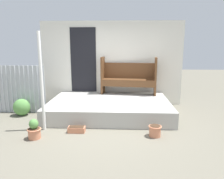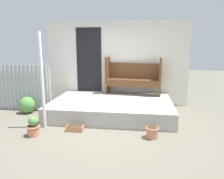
{
  "view_description": "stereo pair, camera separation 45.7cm",
  "coord_description": "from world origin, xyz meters",
  "px_view_note": "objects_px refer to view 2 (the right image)",
  "views": [
    {
      "loc": [
        0.35,
        -4.69,
        1.91
      ],
      "look_at": [
        0.12,
        0.38,
        0.85
      ],
      "focal_mm": 35.0,
      "sensor_mm": 36.0,
      "label": 1
    },
    {
      "loc": [
        0.81,
        -4.64,
        1.91
      ],
      "look_at": [
        0.12,
        0.38,
        0.85
      ],
      "focal_mm": 35.0,
      "sensor_mm": 36.0,
      "label": 2
    }
  ],
  "objects_px": {
    "planter_box_rect": "(75,128)",
    "flower_pot_middle": "(152,132)",
    "support_post": "(42,81)",
    "bench": "(133,76)",
    "shrub_by_fence": "(27,105)",
    "flower_pot_left": "(33,127)"
  },
  "relations": [
    {
      "from": "flower_pot_middle",
      "to": "shrub_by_fence",
      "type": "bearing_deg",
      "value": 160.26
    },
    {
      "from": "support_post",
      "to": "shrub_by_fence",
      "type": "relative_size",
      "value": 4.73
    },
    {
      "from": "support_post",
      "to": "shrub_by_fence",
      "type": "distance_m",
      "value": 1.6
    },
    {
      "from": "support_post",
      "to": "flower_pot_middle",
      "type": "relative_size",
      "value": 7.82
    },
    {
      "from": "bench",
      "to": "flower_pot_left",
      "type": "distance_m",
      "value": 3.29
    },
    {
      "from": "planter_box_rect",
      "to": "shrub_by_fence",
      "type": "relative_size",
      "value": 0.8
    },
    {
      "from": "support_post",
      "to": "planter_box_rect",
      "type": "bearing_deg",
      "value": -9.23
    },
    {
      "from": "bench",
      "to": "planter_box_rect",
      "type": "bearing_deg",
      "value": -113.15
    },
    {
      "from": "support_post",
      "to": "flower_pot_middle",
      "type": "xyz_separation_m",
      "value": [
        2.45,
        -0.27,
        -0.96
      ]
    },
    {
      "from": "flower_pot_middle",
      "to": "planter_box_rect",
      "type": "relative_size",
      "value": 0.75
    },
    {
      "from": "flower_pot_left",
      "to": "shrub_by_fence",
      "type": "height_order",
      "value": "shrub_by_fence"
    },
    {
      "from": "bench",
      "to": "flower_pot_middle",
      "type": "height_order",
      "value": "bench"
    },
    {
      "from": "bench",
      "to": "shrub_by_fence",
      "type": "relative_size",
      "value": 3.68
    },
    {
      "from": "bench",
      "to": "flower_pot_left",
      "type": "xyz_separation_m",
      "value": [
        -1.99,
        -2.5,
        -0.77
      ]
    },
    {
      "from": "support_post",
      "to": "flower_pot_left",
      "type": "relative_size",
      "value": 5.2
    },
    {
      "from": "flower_pot_middle",
      "to": "planter_box_rect",
      "type": "xyz_separation_m",
      "value": [
        -1.69,
        0.14,
        -0.07
      ]
    },
    {
      "from": "bench",
      "to": "planter_box_rect",
      "type": "height_order",
      "value": "bench"
    },
    {
      "from": "planter_box_rect",
      "to": "bench",
      "type": "bearing_deg",
      "value": 60.92
    },
    {
      "from": "flower_pot_left",
      "to": "support_post",
      "type": "bearing_deg",
      "value": 85.54
    },
    {
      "from": "flower_pot_left",
      "to": "flower_pot_middle",
      "type": "relative_size",
      "value": 1.51
    },
    {
      "from": "planter_box_rect",
      "to": "flower_pot_middle",
      "type": "bearing_deg",
      "value": -4.8
    },
    {
      "from": "flower_pot_middle",
      "to": "bench",
      "type": "bearing_deg",
      "value": 102.31
    }
  ]
}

